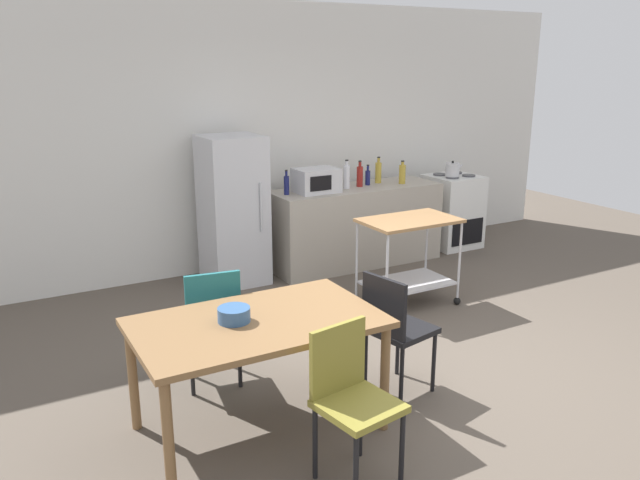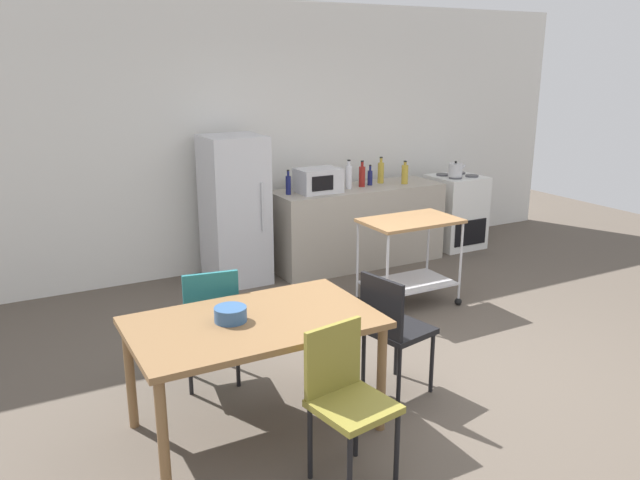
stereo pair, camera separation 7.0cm
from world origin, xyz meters
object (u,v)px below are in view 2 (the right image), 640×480
object	(u,v)px
chair_teal	(209,318)
refrigerator	(235,210)
bottle_hot_sauce	(381,172)
chair_olive	(346,394)
kettle	(455,170)
microwave	(318,180)
bottle_wine	(362,176)
fruit_bowl	(231,314)
bottle_soy_sauce	(288,185)
bottle_soda	(405,174)
bottle_sparkling_water	(370,177)
dining_table	(254,331)
chair_black	(392,326)
bottle_sesame_oil	(349,176)
kitchen_cart	(409,248)
stove_oven	(455,211)

from	to	relation	value
chair_teal	refrigerator	size ratio (longest dim) A/B	0.57
chair_teal	bottle_hot_sauce	world-z (taller)	bottle_hot_sauce
chair_olive	kettle	size ratio (longest dim) A/B	3.71
microwave	bottle_wine	xyz separation A→B (m)	(0.58, 0.04, -0.01)
chair_olive	bottle_wine	bearing A→B (deg)	47.25
bottle_hot_sauce	fruit_bowl	size ratio (longest dim) A/B	1.54
microwave	kettle	world-z (taller)	microwave
chair_teal	bottle_hot_sauce	size ratio (longest dim) A/B	2.92
chair_olive	bottle_soy_sauce	size ratio (longest dim) A/B	3.37
bottle_soda	bottle_soy_sauce	bearing A→B (deg)	176.36
bottle_hot_sauce	kettle	size ratio (longest dim) A/B	1.27
bottle_hot_sauce	bottle_soda	bearing A→B (deg)	-38.41
bottle_sparkling_water	bottle_hot_sauce	size ratio (longest dim) A/B	0.77
dining_table	bottle_sparkling_water	distance (m)	3.70
microwave	bottle_hot_sauce	bearing A→B (deg)	8.00
chair_teal	fruit_bowl	xyz separation A→B (m)	(-0.07, -0.64, 0.28)
chair_teal	microwave	xyz separation A→B (m)	(1.90, 1.89, 0.51)
bottle_sparkling_water	fruit_bowl	bearing A→B (deg)	-135.82
chair_black	bottle_soy_sauce	distance (m)	2.77
kettle	microwave	bearing A→B (deg)	178.58
refrigerator	bottle_sesame_oil	distance (m)	1.34
kitchen_cart	chair_black	bearing A→B (deg)	-130.04
bottle_soda	kettle	distance (m)	0.75
chair_teal	dining_table	bearing A→B (deg)	103.27
refrigerator	microwave	bearing A→B (deg)	-8.28
chair_teal	chair_black	distance (m)	1.29
chair_black	bottle_hot_sauce	xyz separation A→B (m)	(1.73, 2.76, 0.51)
bottle_soda	chair_teal	bearing A→B (deg)	-148.52
dining_table	bottle_wine	world-z (taller)	bottle_wine
bottle_wine	bottle_sesame_oil	bearing A→B (deg)	-172.01
chair_olive	bottle_hot_sauce	world-z (taller)	bottle_hot_sauce
chair_teal	chair_black	world-z (taller)	same
chair_black	fruit_bowl	distance (m)	1.17
refrigerator	fruit_bowl	bearing A→B (deg)	-111.59
bottle_sesame_oil	chair_olive	bearing A→B (deg)	-121.14
bottle_sparkling_water	kitchen_cart	bearing A→B (deg)	-107.58
chair_teal	chair_olive	size ratio (longest dim) A/B	1.00
chair_teal	fruit_bowl	distance (m)	0.70
fruit_bowl	bottle_sesame_oil	bearing A→B (deg)	47.14
fruit_bowl	microwave	bearing A→B (deg)	52.10
kitchen_cart	bottle_soda	xyz separation A→B (m)	(0.83, 1.25, 0.44)
stove_oven	bottle_sesame_oil	world-z (taller)	bottle_sesame_oil
dining_table	refrigerator	distance (m)	2.87
bottle_soy_sauce	kitchen_cart	bearing A→B (deg)	-65.44
bottle_hot_sauce	bottle_soy_sauce	bearing A→B (deg)	-176.27
bottle_wine	chair_teal	bearing A→B (deg)	-142.11
dining_table	stove_oven	distance (m)	4.65
kettle	dining_table	bearing A→B (deg)	-145.65
chair_black	chair_olive	bearing A→B (deg)	118.45
kitchen_cart	bottle_soy_sauce	size ratio (longest dim) A/B	3.45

